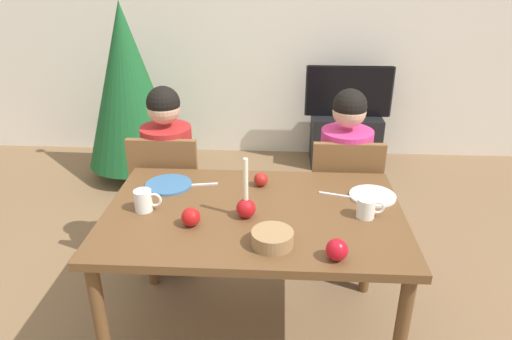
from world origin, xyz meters
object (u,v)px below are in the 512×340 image
Objects in this scene: dining_table at (254,226)px; apple_by_right_mug at (261,179)px; tv_stand at (345,139)px; mug_left at (144,200)px; candle_centerpiece at (246,205)px; bowl_walnuts at (272,238)px; person_left_child at (170,182)px; christmas_tree at (128,86)px; mug_right at (367,208)px; chair_left at (170,193)px; tv at (349,91)px; person_right_child at (343,187)px; plate_left at (169,185)px; apple_near_candle at (337,250)px; plate_right at (373,196)px; apple_by_left_plate at (191,217)px; chair_right at (343,197)px.

apple_by_right_mug is at bearing 85.37° from dining_table.
tv_stand is 4.94× the size of mug_left.
candle_centerpiece reaches higher than mug_left.
tv_stand is 2.71m from bowl_walnuts.
apple_by_right_mug is at bearing -32.95° from person_left_child.
christmas_tree is 2.30m from candle_centerpiece.
mug_right is (0.52, -0.02, 0.13)m from dining_table.
chair_left is 0.72m from apple_by_right_mug.
person_right_child is at bearing -97.90° from tv.
tv is 2.38m from plate_left.
person_right_child reaches higher than bowl_walnuts.
bowl_walnuts reaches higher than dining_table.
apple_near_candle is (0.25, -0.09, 0.01)m from bowl_walnuts.
christmas_tree is (-1.69, 1.29, 0.26)m from person_right_child.
plate_right is at bearing -3.61° from plate_left.
person_left_child is at bearing 125.36° from bowl_walnuts.
plate_left is 2.69× the size of apple_near_candle.
tv reaches higher than plate_left.
tv is at bearing 76.09° from bowl_walnuts.
person_left_child is 6.67× the size of bowl_walnuts.
person_left_child is 9.26× the size of mug_right.
chair_left reaches higher than tv_stand.
tv_stand is at bearing 67.71° from apple_by_left_plate.
bowl_walnuts is at bearing -103.91° from tv_stand.
dining_table is 6.11× the size of plate_right.
plate_left is 0.43m from apple_by_left_plate.
christmas_tree is at bearing 116.09° from person_left_child.
mug_right is (1.70, -1.95, -0.03)m from christmas_tree.
tv_stand is at bearing 52.73° from chair_left.
apple_by_left_plate is (0.24, -0.12, -0.01)m from mug_left.
plate_right is 2.56× the size of apple_near_candle.
chair_right is (1.06, 0.00, 0.00)m from chair_left.
chair_right reaches higher than apple_by_left_plate.
tv_stand is 2.44m from plate_left.
christmas_tree is 2.49m from plate_right.
mug_left is at bearing -169.92° from plate_right.
plate_left is (-0.46, 0.24, 0.09)m from dining_table.
christmas_tree is at bearing 120.16° from bowl_walnuts.
plate_right is (0.58, 0.17, 0.09)m from dining_table.
apple_by_left_plate is 1.16× the size of apple_by_right_mug.
candle_centerpiece is 1.21× the size of plate_left.
person_right_child is 1.12m from apple_by_left_plate.
christmas_tree reaches higher than plate_right.
candle_centerpiece reaches higher than chair_right.
plate_right is (0.61, 0.23, -0.06)m from candle_centerpiece.
candle_centerpiece is at bearing -52.98° from person_left_child.
mug_left is 0.27m from apple_by_left_plate.
chair_right is 1.23m from mug_left.
christmas_tree reaches higher than chair_left.
bowl_walnuts is (0.65, -0.92, 0.21)m from person_left_child.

